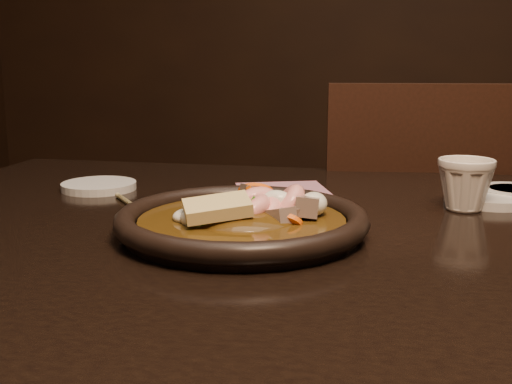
% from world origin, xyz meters
% --- Properties ---
extents(table, '(1.60, 0.90, 0.75)m').
position_xyz_m(table, '(0.00, 0.00, 0.67)').
color(table, black).
rests_on(table, floor).
extents(chair, '(0.48, 0.48, 0.91)m').
position_xyz_m(chair, '(0.00, 0.59, 0.50)').
color(chair, black).
rests_on(chair, floor).
extents(plate, '(0.31, 0.31, 0.03)m').
position_xyz_m(plate, '(-0.25, -0.03, 0.77)').
color(plate, black).
rests_on(plate, table).
extents(stirfry, '(0.18, 0.18, 0.06)m').
position_xyz_m(stirfry, '(-0.24, -0.02, 0.77)').
color(stirfry, '#3C270B').
rests_on(stirfry, plate).
extents(saucer_left, '(0.12, 0.12, 0.01)m').
position_xyz_m(saucer_left, '(-0.53, 0.18, 0.76)').
color(saucer_left, silver).
rests_on(saucer_left, table).
extents(saucer_right, '(0.13, 0.13, 0.01)m').
position_xyz_m(saucer_right, '(0.07, 0.21, 0.76)').
color(saucer_right, silver).
rests_on(saucer_right, table).
extents(tea_cup, '(0.08, 0.08, 0.08)m').
position_xyz_m(tea_cup, '(0.03, 0.15, 0.79)').
color(tea_cup, silver).
rests_on(tea_cup, table).
extents(chopsticks, '(0.16, 0.20, 0.01)m').
position_xyz_m(chopsticks, '(-0.40, 0.04, 0.75)').
color(chopsticks, tan).
rests_on(chopsticks, table).
extents(napkin, '(0.18, 0.18, 0.00)m').
position_xyz_m(napkin, '(-0.24, 0.22, 0.75)').
color(napkin, '#AB697A').
rests_on(napkin, table).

